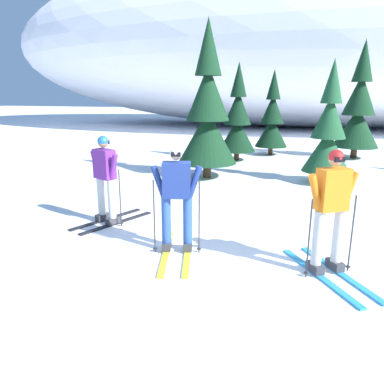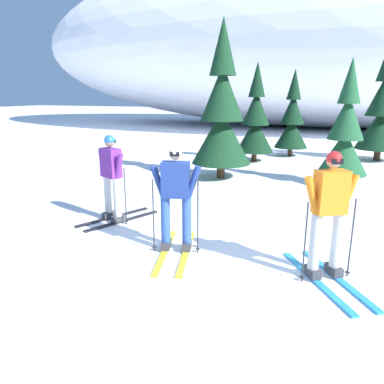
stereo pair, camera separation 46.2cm
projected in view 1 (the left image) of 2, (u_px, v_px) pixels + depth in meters
ground_plane at (190, 259)px, 5.80m from camera, size 120.00×120.00×0.00m
skier_purple_jacket at (106, 178)px, 7.19m from camera, size 1.09×1.76×1.74m
skier_navy_jacket at (177, 197)px, 5.86m from camera, size 0.90×1.81×1.74m
skier_orange_jacket at (331, 210)px, 5.14m from camera, size 1.35×1.73×1.79m
pine_tree_far_left at (208, 114)px, 10.95m from camera, size 1.78×1.78×4.60m
pine_tree_left at (238, 121)px, 13.95m from camera, size 1.41×1.41×3.65m
pine_tree_center_left at (272, 120)px, 15.31m from camera, size 1.34×1.34×3.48m
pine_tree_center_right at (328, 133)px, 10.37m from camera, size 1.33×1.33×3.44m
pine_tree_right at (359, 110)px, 14.36m from camera, size 1.74×1.74×4.50m
snow_ridge_background at (303, 41)px, 27.87m from camera, size 48.19×21.91×12.74m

